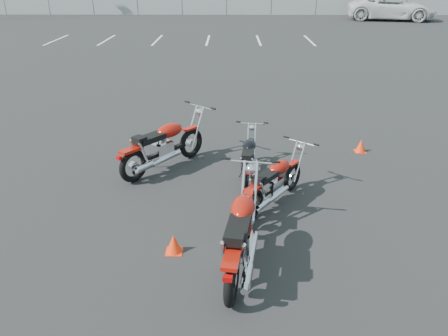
{
  "coord_description": "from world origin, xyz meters",
  "views": [
    {
      "loc": [
        0.29,
        -6.55,
        3.96
      ],
      "look_at": [
        0.2,
        0.6,
        0.65
      ],
      "focal_mm": 35.0,
      "sensor_mm": 36.0,
      "label": 1
    }
  ],
  "objects_px": {
    "motorcycle_third_red": "(274,182)",
    "motorcycle_second_black": "(249,158)",
    "motorcycle_front_red": "(163,146)",
    "white_van": "(393,1)",
    "motorcycle_rear_red": "(241,232)"
  },
  "relations": [
    {
      "from": "motorcycle_third_red",
      "to": "motorcycle_rear_red",
      "type": "height_order",
      "value": "motorcycle_rear_red"
    },
    {
      "from": "motorcycle_second_black",
      "to": "white_van",
      "type": "height_order",
      "value": "white_van"
    },
    {
      "from": "motorcycle_rear_red",
      "to": "motorcycle_second_black",
      "type": "bearing_deg",
      "value": 85.61
    },
    {
      "from": "motorcycle_third_red",
      "to": "motorcycle_second_black",
      "type": "bearing_deg",
      "value": 109.51
    },
    {
      "from": "white_van",
      "to": "motorcycle_second_black",
      "type": "bearing_deg",
      "value": 169.04
    },
    {
      "from": "motorcycle_third_red",
      "to": "motorcycle_front_red",
      "type": "bearing_deg",
      "value": 145.85
    },
    {
      "from": "motorcycle_second_black",
      "to": "motorcycle_third_red",
      "type": "bearing_deg",
      "value": -70.49
    },
    {
      "from": "motorcycle_rear_red",
      "to": "motorcycle_front_red",
      "type": "bearing_deg",
      "value": 115.44
    },
    {
      "from": "motorcycle_front_red",
      "to": "white_van",
      "type": "relative_size",
      "value": 0.27
    },
    {
      "from": "motorcycle_front_red",
      "to": "motorcycle_second_black",
      "type": "distance_m",
      "value": 1.83
    },
    {
      "from": "motorcycle_front_red",
      "to": "motorcycle_second_black",
      "type": "relative_size",
      "value": 1.16
    },
    {
      "from": "motorcycle_second_black",
      "to": "motorcycle_rear_red",
      "type": "distance_m",
      "value": 2.95
    },
    {
      "from": "motorcycle_third_red",
      "to": "motorcycle_rear_red",
      "type": "bearing_deg",
      "value": -109.37
    },
    {
      "from": "motorcycle_rear_red",
      "to": "white_van",
      "type": "relative_size",
      "value": 0.31
    },
    {
      "from": "motorcycle_rear_red",
      "to": "white_van",
      "type": "xyz_separation_m",
      "value": [
        12.78,
        32.05,
        0.95
      ]
    }
  ]
}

